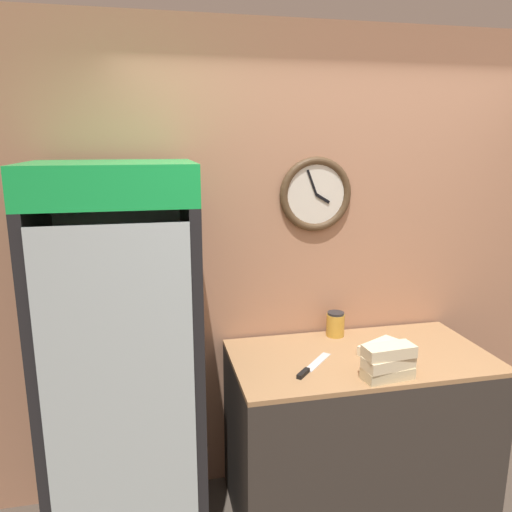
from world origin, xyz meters
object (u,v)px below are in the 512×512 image
Objects in this scene: sandwich_stack_middle at (388,362)px; condiment_jar at (335,324)px; sandwich_flat_left at (380,348)px; beverage_cooler at (123,344)px; sandwich_stack_top at (389,351)px; sandwich_stack_bottom at (388,373)px; chefs_knife at (310,368)px.

condiment_jar is (-0.05, 0.58, -0.01)m from sandwich_stack_middle.
beverage_cooler is at bearing 177.24° from sandwich_flat_left.
sandwich_flat_left is at bearing 70.62° from sandwich_stack_top.
sandwich_stack_top is at bearing 0.00° from sandwich_stack_bottom.
beverage_cooler is 7.06× the size of chefs_knife.
sandwich_stack_bottom is 0.12m from sandwich_stack_top.
sandwich_stack_top is at bearing -15.97° from beverage_cooler.
sandwich_stack_top is at bearing -85.17° from condiment_jar.
sandwich_stack_middle is at bearing 0.00° from sandwich_stack_bottom.
beverage_cooler is 0.95m from chefs_knife.
condiment_jar is (0.29, 0.40, 0.07)m from chefs_knife.
beverage_cooler is 1.31m from sandwich_stack_bottom.
chefs_knife is at bearing 152.82° from sandwich_stack_bottom.
chefs_knife is 1.91× the size of condiment_jar.
beverage_cooler is at bearing 164.03° from sandwich_stack_top.
beverage_cooler is 7.06× the size of sandwich_flat_left.
sandwich_stack_middle is (0.00, 0.00, 0.06)m from sandwich_stack_bottom.
sandwich_flat_left is (0.10, 0.29, -0.00)m from sandwich_stack_bottom.
sandwich_stack_top is (0.00, 0.00, 0.06)m from sandwich_stack_middle.
condiment_jar reaches higher than chefs_knife.
beverage_cooler reaches higher than sandwich_stack_middle.
sandwich_flat_left is (0.10, 0.29, -0.12)m from sandwich_stack_top.
beverage_cooler reaches higher than chefs_knife.
condiment_jar is at bearing 118.46° from sandwich_flat_left.
sandwich_flat_left is at bearing 70.62° from sandwich_stack_middle.
chefs_knife is at bearing 152.82° from sandwich_stack_middle.
sandwich_stack_bottom is 0.06m from sandwich_stack_middle.
chefs_knife is at bearing -11.43° from beverage_cooler.
sandwich_stack_middle is at bearing -109.38° from sandwich_flat_left.
sandwich_flat_left is 1.00× the size of chefs_knife.
sandwich_stack_middle is at bearing -85.17° from condiment_jar.
sandwich_stack_bottom is at bearing -27.18° from chefs_knife.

